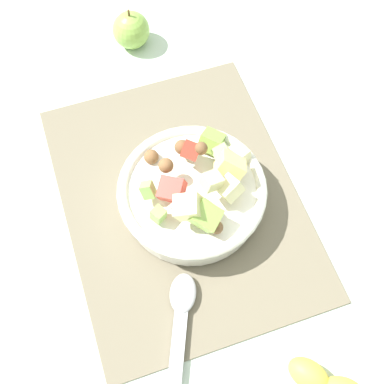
# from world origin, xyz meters

# --- Properties ---
(ground_plane) EXTENTS (2.40, 2.40, 0.00)m
(ground_plane) POSITION_xyz_m (0.00, 0.00, 0.00)
(ground_plane) COLOR silver
(placemat) EXTENTS (0.45, 0.34, 0.01)m
(placemat) POSITION_xyz_m (0.00, 0.00, 0.00)
(placemat) COLOR #756B56
(placemat) RESTS_ON ground_plane
(salad_bowl) EXTENTS (0.21, 0.21, 0.10)m
(salad_bowl) POSITION_xyz_m (0.01, 0.02, 0.04)
(salad_bowl) COLOR white
(salad_bowl) RESTS_ON placemat
(serving_spoon) EXTENTS (0.22, 0.11, 0.01)m
(serving_spoon) POSITION_xyz_m (0.19, -0.06, 0.01)
(serving_spoon) COLOR #B7B7BC
(serving_spoon) RESTS_ON placemat
(whole_apple) EXTENTS (0.06, 0.06, 0.08)m
(whole_apple) POSITION_xyz_m (-0.33, 0.02, 0.03)
(whole_apple) COLOR #8CB74C
(whole_apple) RESTS_ON ground_plane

